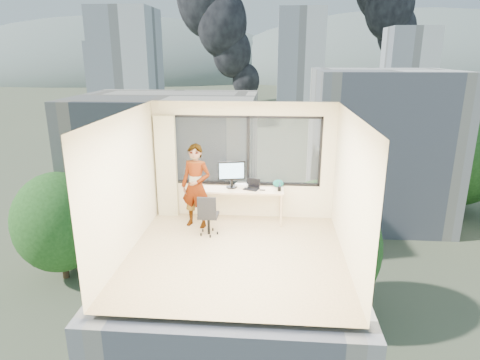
# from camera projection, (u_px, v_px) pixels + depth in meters

# --- Properties ---
(floor) EXTENTS (4.00, 4.00, 0.01)m
(floor) POSITION_uv_depth(u_px,v_px,m) (236.00, 255.00, 7.67)
(floor) COLOR #D2B388
(floor) RESTS_ON ground
(ceiling) EXTENTS (4.00, 4.00, 0.01)m
(ceiling) POSITION_uv_depth(u_px,v_px,m) (235.00, 114.00, 6.91)
(ceiling) COLOR white
(ceiling) RESTS_ON ground
(wall_front) EXTENTS (4.00, 0.01, 2.60)m
(wall_front) POSITION_uv_depth(u_px,v_px,m) (221.00, 236.00, 5.38)
(wall_front) COLOR beige
(wall_front) RESTS_ON ground
(wall_left) EXTENTS (0.01, 4.00, 2.60)m
(wall_left) POSITION_uv_depth(u_px,v_px,m) (125.00, 186.00, 7.44)
(wall_left) COLOR beige
(wall_left) RESTS_ON ground
(wall_right) EXTENTS (0.01, 4.00, 2.60)m
(wall_right) POSITION_uv_depth(u_px,v_px,m) (351.00, 191.00, 7.13)
(wall_right) COLOR beige
(wall_right) RESTS_ON ground
(window_wall) EXTENTS (3.30, 0.16, 1.55)m
(window_wall) POSITION_uv_depth(u_px,v_px,m) (246.00, 151.00, 9.13)
(window_wall) COLOR black
(window_wall) RESTS_ON ground
(curtain) EXTENTS (0.45, 0.14, 2.30)m
(curtain) POSITION_uv_depth(u_px,v_px,m) (167.00, 167.00, 9.26)
(curtain) COLOR beige
(curtain) RESTS_ON floor
(desk) EXTENTS (1.80, 0.60, 0.75)m
(desk) POSITION_uv_depth(u_px,v_px,m) (242.00, 205.00, 9.14)
(desk) COLOR #D2BA8C
(desk) RESTS_ON floor
(chair) EXTENTS (0.46, 0.46, 0.88)m
(chair) POSITION_uv_depth(u_px,v_px,m) (208.00, 214.00, 8.44)
(chair) COLOR black
(chair) RESTS_ON floor
(person) EXTENTS (0.75, 0.59, 1.79)m
(person) POSITION_uv_depth(u_px,v_px,m) (196.00, 186.00, 8.73)
(person) COLOR #2D2D33
(person) RESTS_ON floor
(monitor) EXTENTS (0.61, 0.25, 0.60)m
(monitor) POSITION_uv_depth(u_px,v_px,m) (231.00, 174.00, 9.03)
(monitor) COLOR black
(monitor) RESTS_ON desk
(game_console) EXTENTS (0.34, 0.30, 0.07)m
(game_console) POSITION_uv_depth(u_px,v_px,m) (243.00, 185.00, 9.20)
(game_console) COLOR white
(game_console) RESTS_ON desk
(laptop) EXTENTS (0.41, 0.42, 0.20)m
(laptop) POSITION_uv_depth(u_px,v_px,m) (251.00, 185.00, 8.96)
(laptop) COLOR black
(laptop) RESTS_ON desk
(cellphone) EXTENTS (0.12, 0.06, 0.01)m
(cellphone) POSITION_uv_depth(u_px,v_px,m) (262.00, 190.00, 8.92)
(cellphone) COLOR black
(cellphone) RESTS_ON desk
(pen_cup) EXTENTS (0.09, 0.09, 0.10)m
(pen_cup) POSITION_uv_depth(u_px,v_px,m) (279.00, 189.00, 8.87)
(pen_cup) COLOR black
(pen_cup) RESTS_ON desk
(handbag) EXTENTS (0.24, 0.13, 0.18)m
(handbag) POSITION_uv_depth(u_px,v_px,m) (278.00, 183.00, 9.10)
(handbag) COLOR #0B4441
(handbag) RESTS_ON desk
(exterior_ground) EXTENTS (400.00, 400.00, 0.04)m
(exterior_ground) POSITION_uv_depth(u_px,v_px,m) (271.00, 114.00, 126.15)
(exterior_ground) COLOR #515B3D
(exterior_ground) RESTS_ON ground
(near_bldg_a) EXTENTS (16.00, 12.00, 14.00)m
(near_bldg_a) POSITION_uv_depth(u_px,v_px,m) (170.00, 171.00, 39.00)
(near_bldg_a) COLOR beige
(near_bldg_a) RESTS_ON exterior_ground
(near_bldg_b) EXTENTS (14.00, 13.00, 16.00)m
(near_bldg_b) POSITION_uv_depth(u_px,v_px,m) (378.00, 146.00, 44.72)
(near_bldg_b) COLOR silver
(near_bldg_b) RESTS_ON exterior_ground
(far_tower_a) EXTENTS (14.00, 14.00, 28.00)m
(far_tower_a) POSITION_uv_depth(u_px,v_px,m) (128.00, 69.00, 100.92)
(far_tower_a) COLOR silver
(far_tower_a) RESTS_ON exterior_ground
(far_tower_b) EXTENTS (13.00, 13.00, 30.00)m
(far_tower_b) POSITION_uv_depth(u_px,v_px,m) (300.00, 63.00, 121.15)
(far_tower_b) COLOR silver
(far_tower_b) RESTS_ON exterior_ground
(far_tower_c) EXTENTS (15.00, 15.00, 26.00)m
(far_tower_c) POSITION_uv_depth(u_px,v_px,m) (408.00, 68.00, 137.95)
(far_tower_c) COLOR silver
(far_tower_c) RESTS_ON exterior_ground
(far_tower_d) EXTENTS (16.00, 14.00, 22.00)m
(far_tower_d) POSITION_uv_depth(u_px,v_px,m) (113.00, 72.00, 156.15)
(far_tower_d) COLOR silver
(far_tower_d) RESTS_ON exterior_ground
(hill_a) EXTENTS (288.00, 216.00, 90.00)m
(hill_a) POSITION_uv_depth(u_px,v_px,m) (121.00, 77.00, 326.03)
(hill_a) COLOR slate
(hill_a) RESTS_ON exterior_ground
(hill_b) EXTENTS (300.00, 220.00, 96.00)m
(hill_b) POSITION_uv_depth(u_px,v_px,m) (408.00, 78.00, 309.10)
(hill_b) COLOR slate
(hill_b) RESTS_ON exterior_ground
(tree_a) EXTENTS (7.00, 7.00, 8.00)m
(tree_a) POSITION_uv_depth(u_px,v_px,m) (60.00, 233.00, 32.79)
(tree_a) COLOR #24541C
(tree_a) RESTS_ON exterior_ground
(tree_b) EXTENTS (7.60, 7.60, 9.00)m
(tree_b) POSITION_uv_depth(u_px,v_px,m) (321.00, 261.00, 27.30)
(tree_b) COLOR #24541C
(tree_b) RESTS_ON exterior_ground
(tree_c) EXTENTS (8.40, 8.40, 10.00)m
(tree_c) POSITION_uv_depth(u_px,v_px,m) (462.00, 170.00, 46.74)
(tree_c) COLOR #24541C
(tree_c) RESTS_ON exterior_ground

